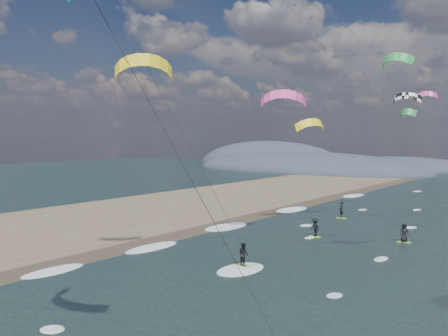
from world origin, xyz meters
The scene contains 8 objects.
sand_strip centered at (-24.00, 10.00, 0.00)m, with size 26.00×240.00×0.00m, color brown.
wet_sand_strip centered at (-12.00, 10.00, 0.00)m, with size 3.00×240.00×0.00m, color #382D23.
coastal_hills centered at (-44.84, 107.86, 0.00)m, with size 80.00×41.00×15.00m.
kitesurfer_near_a centered at (6.62, -3.94, 11.84)m, with size 7.87×8.60×15.55m.
kitesurfer_near_b centered at (-3.50, 10.30, 9.49)m, with size 6.92×9.12×14.76m.
far_kitesurfers centered at (-0.08, 29.80, 0.85)m, with size 10.40×11.84×1.80m.
bg_kite_field centered at (0.21, 55.46, 12.16)m, with size 13.05×71.96×8.82m.
shoreline_surf centered at (-10.80, 14.75, 0.00)m, with size 2.40×79.40×0.11m.
Camera 1 is at (17.88, -13.80, 9.10)m, focal length 40.00 mm.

